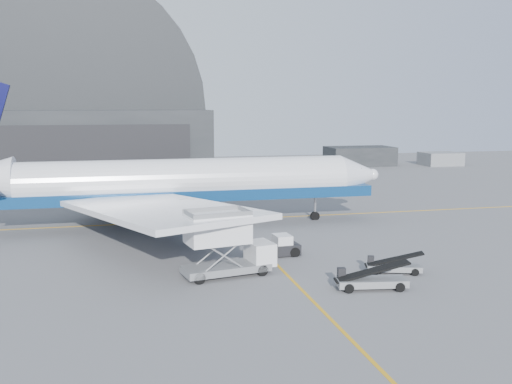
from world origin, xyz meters
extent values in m
plane|color=#565659|center=(0.00, 0.00, 0.00)|extent=(200.00, 200.00, 0.00)
cube|color=orange|center=(0.00, 20.00, 0.01)|extent=(80.00, 0.25, 0.02)
cube|color=orange|center=(0.00, -2.00, 0.01)|extent=(0.25, 40.00, 0.02)
cube|color=black|center=(-22.00, 65.00, 6.00)|extent=(50.00, 28.00, 12.00)
cube|color=black|center=(-22.00, 50.90, 5.00)|extent=(42.00, 0.40, 9.50)
cube|color=black|center=(38.00, 72.00, 0.00)|extent=(14.00, 8.00, 4.00)
cube|color=gray|center=(55.00, 68.00, 0.00)|extent=(8.00, 6.00, 2.80)
cylinder|color=white|center=(-5.19, 17.59, 4.93)|extent=(34.12, 4.55, 4.55)
cone|color=white|center=(13.96, 17.59, 4.93)|extent=(4.17, 4.55, 4.55)
sphere|color=white|center=(15.85, 17.59, 4.93)|extent=(1.33, 1.33, 1.33)
cube|color=black|center=(12.82, 17.59, 5.50)|extent=(2.46, 2.09, 0.66)
cube|color=navy|center=(-5.19, 17.59, 3.46)|extent=(39.81, 4.60, 1.14)
cube|color=white|center=(-8.98, 6.22, 3.98)|extent=(17.48, 23.24, 1.38)
cube|color=white|center=(-8.98, 28.97, 3.98)|extent=(17.48, 23.24, 1.38)
cylinder|color=gray|center=(-6.14, 10.01, 2.46)|extent=(4.93, 2.56, 2.56)
cylinder|color=gray|center=(-6.14, 25.18, 2.46)|extent=(4.93, 2.56, 2.56)
cylinder|color=#A5A5AA|center=(9.03, 17.59, 1.33)|extent=(0.27, 0.27, 2.65)
cylinder|color=black|center=(9.03, 17.59, 0.43)|extent=(1.04, 0.33, 1.04)
cylinder|color=black|center=(-7.09, 14.56, 0.52)|extent=(1.23, 0.43, 1.23)
cylinder|color=black|center=(-7.09, 20.63, 0.52)|extent=(1.23, 0.43, 1.23)
cube|color=gray|center=(-4.52, -1.13, 0.60)|extent=(6.87, 3.77, 0.54)
cube|color=silver|center=(-1.76, -0.60, 1.46)|extent=(2.17, 2.77, 1.73)
cube|color=black|center=(-0.96, -0.45, 1.73)|extent=(0.47, 2.04, 0.97)
cube|color=silver|center=(-5.16, -1.25, 3.68)|extent=(4.97, 3.51, 2.17)
cylinder|color=black|center=(-1.86, -1.78, 0.43)|extent=(0.91, 0.48, 0.87)
cylinder|color=black|center=(-2.29, 0.45, 0.43)|extent=(0.91, 0.48, 0.87)
cylinder|color=black|center=(-6.76, -2.71, 0.43)|extent=(0.91, 0.48, 0.87)
cylinder|color=black|center=(-7.18, -0.48, 0.43)|extent=(0.91, 0.48, 0.87)
cube|color=black|center=(0.70, 3.77, 0.53)|extent=(4.03, 2.43, 0.87)
cube|color=silver|center=(1.28, 3.82, 1.31)|extent=(1.49, 1.85, 0.87)
cylinder|color=black|center=(2.13, 2.91, 0.39)|extent=(0.90, 0.41, 0.87)
cylinder|color=black|center=(1.98, 4.84, 0.39)|extent=(0.90, 0.41, 0.87)
cylinder|color=black|center=(-0.58, 2.70, 0.39)|extent=(0.90, 0.41, 0.87)
cylinder|color=black|center=(-0.73, 4.64, 0.39)|extent=(0.90, 0.41, 0.87)
cube|color=gray|center=(4.81, -6.56, 0.50)|extent=(5.09, 2.40, 0.50)
cube|color=black|center=(4.81, -6.56, 1.28)|extent=(5.31, 1.90, 1.42)
cube|color=black|center=(2.93, -5.64, 1.06)|extent=(0.62, 0.52, 0.67)
cylinder|color=black|center=(6.45, -7.60, 0.33)|extent=(0.70, 0.38, 0.67)
cylinder|color=black|center=(6.69, -6.06, 0.33)|extent=(0.70, 0.38, 0.67)
cylinder|color=black|center=(2.94, -7.05, 0.33)|extent=(0.70, 0.38, 0.67)
cylinder|color=black|center=(3.18, -5.51, 0.33)|extent=(0.70, 0.38, 0.67)
cube|color=gray|center=(8.12, -3.35, 0.42)|extent=(4.34, 2.58, 0.42)
cube|color=black|center=(8.12, -3.35, 1.07)|extent=(4.46, 2.22, 1.19)
cube|color=black|center=(6.67, -2.35, 0.89)|extent=(0.56, 0.50, 0.56)
cylinder|color=black|center=(9.34, -4.42, 0.28)|extent=(0.61, 0.39, 0.56)
cylinder|color=black|center=(9.74, -3.18, 0.28)|extent=(0.61, 0.39, 0.56)
cylinder|color=black|center=(6.50, -3.51, 0.28)|extent=(0.61, 0.39, 0.56)
cylinder|color=black|center=(6.89, -2.27, 0.28)|extent=(0.61, 0.39, 0.56)
cube|color=#FF3108|center=(-1.31, 5.28, 0.02)|extent=(0.39, 0.39, 0.03)
cone|color=#FF3108|center=(-1.31, 5.28, 0.28)|extent=(0.39, 0.39, 0.56)
camera|label=1|loc=(-11.85, -42.05, 12.65)|focal=40.00mm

